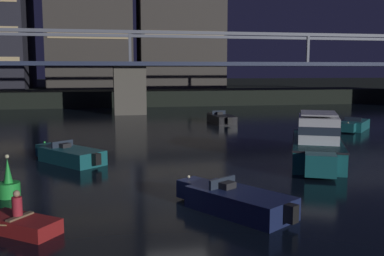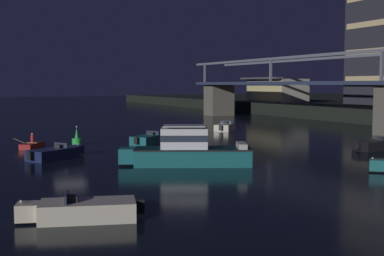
{
  "view_description": "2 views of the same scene",
  "coord_description": "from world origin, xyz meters",
  "px_view_note": "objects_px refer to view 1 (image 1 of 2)",
  "views": [
    {
      "loc": [
        -2.72,
        -16.52,
        5.16
      ],
      "look_at": [
        2.88,
        12.24,
        1.27
      ],
      "focal_mm": 41.48,
      "sensor_mm": 36.0,
      "label": 1
    },
    {
      "loc": [
        41.55,
        -8.81,
        5.62
      ],
      "look_at": [
        5.21,
        8.34,
        2.24
      ],
      "focal_mm": 48.78,
      "sensor_mm": 36.0,
      "label": 2
    }
  ],
  "objects_px": {
    "river_bridge": "(129,75)",
    "speedboat_near_right": "(69,155)",
    "dinghy_with_paddler": "(20,224)",
    "cabin_cruiser_near_left": "(317,143)",
    "channel_buoy": "(9,186)",
    "speedboat_mid_right": "(354,125)",
    "speedboat_mid_center": "(221,119)",
    "speedboat_mid_left": "(235,201)"
  },
  "relations": [
    {
      "from": "river_bridge",
      "to": "speedboat_near_right",
      "type": "distance_m",
      "value": 28.04
    },
    {
      "from": "dinghy_with_paddler",
      "to": "cabin_cruiser_near_left",
      "type": "bearing_deg",
      "value": 30.32
    },
    {
      "from": "channel_buoy",
      "to": "river_bridge",
      "type": "bearing_deg",
      "value": 78.81
    },
    {
      "from": "cabin_cruiser_near_left",
      "to": "dinghy_with_paddler",
      "type": "bearing_deg",
      "value": -149.68
    },
    {
      "from": "channel_buoy",
      "to": "speedboat_mid_right",
      "type": "bearing_deg",
      "value": 32.26
    },
    {
      "from": "speedboat_mid_center",
      "to": "channel_buoy",
      "type": "relative_size",
      "value": 2.97
    },
    {
      "from": "cabin_cruiser_near_left",
      "to": "speedboat_mid_center",
      "type": "height_order",
      "value": "cabin_cruiser_near_left"
    },
    {
      "from": "channel_buoy",
      "to": "dinghy_with_paddler",
      "type": "bearing_deg",
      "value": -74.33
    },
    {
      "from": "cabin_cruiser_near_left",
      "to": "speedboat_near_right",
      "type": "distance_m",
      "value": 13.91
    },
    {
      "from": "cabin_cruiser_near_left",
      "to": "channel_buoy",
      "type": "relative_size",
      "value": 5.21
    },
    {
      "from": "speedboat_mid_right",
      "to": "speedboat_near_right",
      "type": "bearing_deg",
      "value": -158.21
    },
    {
      "from": "speedboat_mid_center",
      "to": "dinghy_with_paddler",
      "type": "distance_m",
      "value": 30.08
    },
    {
      "from": "cabin_cruiser_near_left",
      "to": "channel_buoy",
      "type": "distance_m",
      "value": 16.17
    },
    {
      "from": "speedboat_mid_center",
      "to": "dinghy_with_paddler",
      "type": "xyz_separation_m",
      "value": [
        -13.64,
        -26.81,
        -0.14
      ]
    },
    {
      "from": "cabin_cruiser_near_left",
      "to": "channel_buoy",
      "type": "height_order",
      "value": "cabin_cruiser_near_left"
    },
    {
      "from": "cabin_cruiser_near_left",
      "to": "speedboat_mid_center",
      "type": "relative_size",
      "value": 1.76
    },
    {
      "from": "river_bridge",
      "to": "channel_buoy",
      "type": "distance_m",
      "value": 34.7
    },
    {
      "from": "cabin_cruiser_near_left",
      "to": "speedboat_near_right",
      "type": "height_order",
      "value": "cabin_cruiser_near_left"
    },
    {
      "from": "speedboat_mid_left",
      "to": "speedboat_mid_right",
      "type": "bearing_deg",
      "value": 49.73
    },
    {
      "from": "speedboat_near_right",
      "to": "river_bridge",
      "type": "bearing_deg",
      "value": 80.05
    },
    {
      "from": "speedboat_mid_right",
      "to": "dinghy_with_paddler",
      "type": "relative_size",
      "value": 1.64
    },
    {
      "from": "speedboat_mid_center",
      "to": "speedboat_mid_right",
      "type": "bearing_deg",
      "value": -34.95
    },
    {
      "from": "river_bridge",
      "to": "speedboat_near_right",
      "type": "xyz_separation_m",
      "value": [
        -4.79,
        -27.32,
        -4.06
      ]
    },
    {
      "from": "speedboat_mid_left",
      "to": "river_bridge",
      "type": "bearing_deg",
      "value": 92.76
    },
    {
      "from": "speedboat_mid_left",
      "to": "speedboat_mid_center",
      "type": "relative_size",
      "value": 0.92
    },
    {
      "from": "speedboat_mid_left",
      "to": "speedboat_mid_center",
      "type": "distance_m",
      "value": 26.92
    },
    {
      "from": "cabin_cruiser_near_left",
      "to": "channel_buoy",
      "type": "bearing_deg",
      "value": -164.88
    },
    {
      "from": "speedboat_mid_right",
      "to": "dinghy_with_paddler",
      "type": "height_order",
      "value": "dinghy_with_paddler"
    },
    {
      "from": "cabin_cruiser_near_left",
      "to": "dinghy_with_paddler",
      "type": "xyz_separation_m",
      "value": [
        -14.42,
        -8.43,
        -0.77
      ]
    },
    {
      "from": "speedboat_mid_left",
      "to": "dinghy_with_paddler",
      "type": "height_order",
      "value": "dinghy_with_paddler"
    },
    {
      "from": "river_bridge",
      "to": "channel_buoy",
      "type": "bearing_deg",
      "value": -101.19
    },
    {
      "from": "speedboat_mid_center",
      "to": "channel_buoy",
      "type": "xyz_separation_m",
      "value": [
        -14.82,
        -22.59,
        0.06
      ]
    },
    {
      "from": "speedboat_mid_left",
      "to": "dinghy_with_paddler",
      "type": "relative_size",
      "value": 1.75
    },
    {
      "from": "speedboat_mid_right",
      "to": "dinghy_with_paddler",
      "type": "bearing_deg",
      "value": -139.92
    },
    {
      "from": "cabin_cruiser_near_left",
      "to": "speedboat_mid_left",
      "type": "bearing_deg",
      "value": -132.37
    },
    {
      "from": "speedboat_mid_center",
      "to": "dinghy_with_paddler",
      "type": "height_order",
      "value": "dinghy_with_paddler"
    },
    {
      "from": "river_bridge",
      "to": "speedboat_mid_center",
      "type": "distance_m",
      "value": 14.45
    },
    {
      "from": "speedboat_mid_left",
      "to": "dinghy_with_paddler",
      "type": "distance_m",
      "value": 7.34
    },
    {
      "from": "speedboat_mid_left",
      "to": "channel_buoy",
      "type": "height_order",
      "value": "channel_buoy"
    },
    {
      "from": "dinghy_with_paddler",
      "to": "channel_buoy",
      "type": "bearing_deg",
      "value": 105.67
    },
    {
      "from": "river_bridge",
      "to": "cabin_cruiser_near_left",
      "type": "bearing_deg",
      "value": -73.24
    },
    {
      "from": "speedboat_near_right",
      "to": "speedboat_mid_left",
      "type": "height_order",
      "value": "same"
    }
  ]
}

